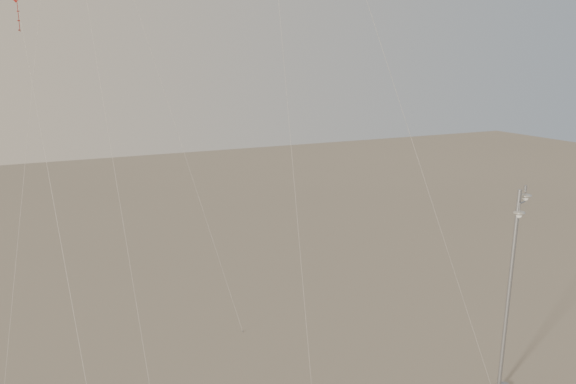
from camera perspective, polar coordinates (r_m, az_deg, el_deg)
name	(u,v)px	position (r m, az deg, el deg)	size (l,w,h in m)	color
street_lamp	(511,284)	(36.25, 15.60, -6.30)	(1.64, 1.13, 9.19)	#9A9BA2
kite_3	(39,122)	(29.30, -17.30, 4.81)	(0.58, 13.55, 17.32)	maroon
kite_4	(377,37)	(34.49, 6.38, 10.93)	(4.83, 6.44, 20.93)	black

